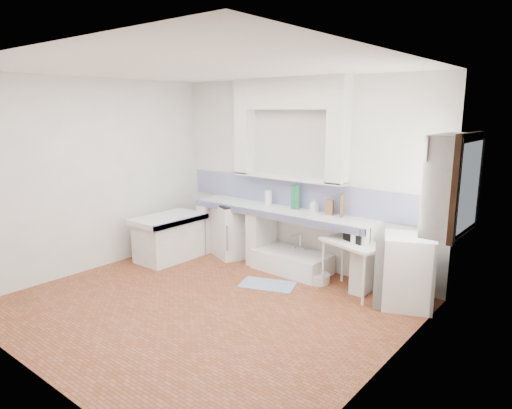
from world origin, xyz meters
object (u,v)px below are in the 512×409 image
Objects in this scene: stove at (233,230)px; fridge at (408,271)px; sink at (292,263)px; side_table at (352,267)px.

stove is 0.96× the size of fridge.
fridge reaches higher than sink.
sink is 1.10m from side_table.
fridge reaches higher than side_table.
fridge is (1.76, -0.12, 0.31)m from sink.
stove is at bearing -167.51° from side_table.
stove is at bearing -179.68° from sink.
side_table is 0.94× the size of fridge.
fridge is at bearing 21.62° from side_table.
stove reaches higher than side_table.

